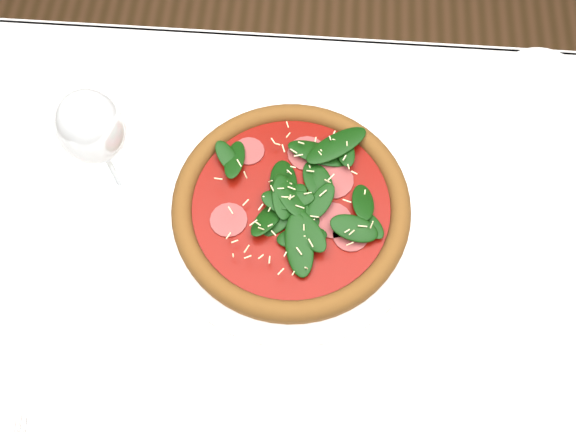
{
  "coord_description": "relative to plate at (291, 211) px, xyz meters",
  "views": [
    {
      "loc": [
        -0.0,
        -0.28,
        1.55
      ],
      "look_at": [
        -0.03,
        0.08,
        0.77
      ],
      "focal_mm": 40.0,
      "sensor_mm": 36.0,
      "label": 1
    }
  ],
  "objects": [
    {
      "name": "pizza",
      "position": [
        0.0,
        0.0,
        0.02
      ],
      "size": [
        0.4,
        0.4,
        0.04
      ],
      "rotation": [
        0.0,
        0.0,
        0.31
      ],
      "color": "#955B24",
      "rests_on": "plate"
    },
    {
      "name": "ground",
      "position": [
        0.02,
        -0.09,
        -0.76
      ],
      "size": [
        6.0,
        6.0,
        0.0
      ],
      "primitive_type": "plane",
      "color": "brown",
      "rests_on": "ground"
    },
    {
      "name": "saucer_far",
      "position": [
        0.37,
        0.25,
        -0.0
      ],
      "size": [
        0.12,
        0.12,
        0.01
      ],
      "color": "white",
      "rests_on": "dining_table"
    },
    {
      "name": "plate",
      "position": [
        0.0,
        0.0,
        0.0
      ],
      "size": [
        0.37,
        0.37,
        0.02
      ],
      "color": "white",
      "rests_on": "dining_table"
    },
    {
      "name": "wine_glass",
      "position": [
        -0.24,
        0.03,
        0.13
      ],
      "size": [
        0.08,
        0.08,
        0.2
      ],
      "color": "silver",
      "rests_on": "dining_table"
    },
    {
      "name": "dining_table",
      "position": [
        0.02,
        -0.09,
        -0.11
      ],
      "size": [
        1.21,
        0.81,
        0.75
      ],
      "color": "white",
      "rests_on": "ground"
    }
  ]
}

